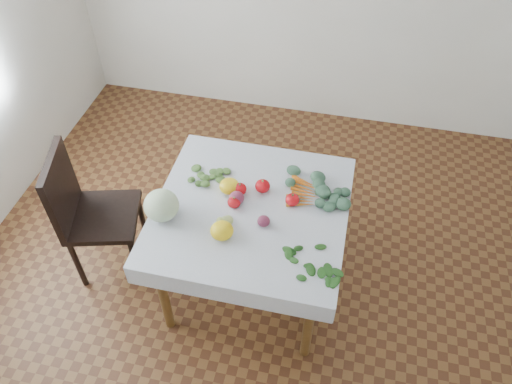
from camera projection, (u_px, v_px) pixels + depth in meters
ground at (252, 280)px, 3.47m from camera, size 4.00×4.00×0.00m
table at (251, 219)px, 3.00m from camera, size 1.00×1.00×0.75m
tablecloth at (251, 208)px, 2.93m from camera, size 1.12×1.12×0.01m
chair at (86, 208)px, 3.18m from camera, size 0.55×0.55×0.98m
cabbage at (161, 205)px, 2.82m from camera, size 0.26×0.26×0.18m
tomato_a at (240, 189)px, 2.98m from camera, size 0.10×0.10×0.07m
tomato_b at (263, 186)px, 2.99m from camera, size 0.09×0.09×0.08m
tomato_c at (234, 202)px, 2.91m from camera, size 0.10×0.10×0.07m
tomato_d at (292, 200)px, 2.92m from camera, size 0.10×0.10×0.07m
heirloom_back at (229, 186)px, 2.99m from camera, size 0.12×0.12×0.09m
heirloom_front at (222, 231)px, 2.75m from camera, size 0.14×0.14×0.09m
onion_a at (264, 221)px, 2.81m from camera, size 0.09×0.09×0.06m
onion_b at (236, 198)px, 2.93m from camera, size 0.12×0.12×0.08m
tomatillo_cluster at (228, 227)px, 2.79m from camera, size 0.10×0.11×0.05m
carrot_bunch at (304, 193)px, 2.99m from camera, size 0.18×0.27×0.03m
kale_bunch at (317, 190)px, 3.00m from camera, size 0.37×0.28×0.05m
basil_bunch at (312, 262)px, 2.65m from camera, size 0.30×0.21×0.01m
dill_bunch at (211, 176)px, 3.09m from camera, size 0.24×0.19×0.02m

